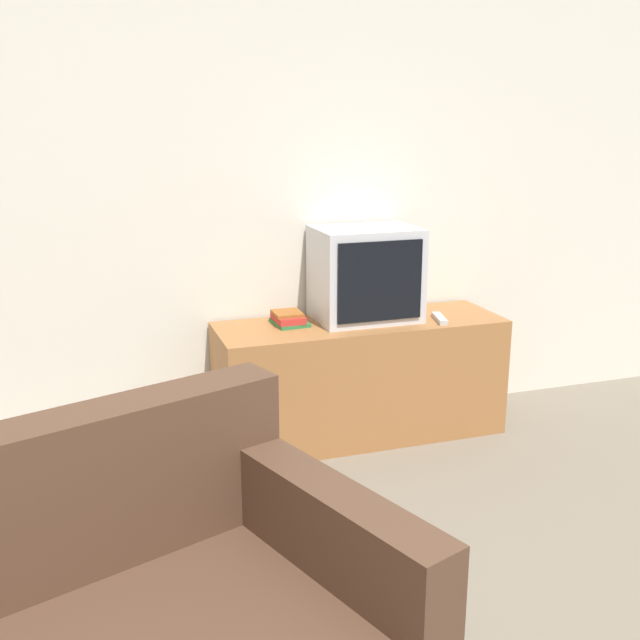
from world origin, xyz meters
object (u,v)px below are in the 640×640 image
at_px(television, 366,274).
at_px(book_stack, 289,319).
at_px(tv_stand, 360,379).
at_px(remote_on_stand, 440,318).

relative_size(television, book_stack, 2.53).
xyz_separation_m(tv_stand, television, (0.04, 0.05, 0.56)).
height_order(television, remote_on_stand, television).
bearing_deg(book_stack, television, -2.20).
bearing_deg(television, tv_stand, -131.49).
distance_m(tv_stand, remote_on_stand, 0.53).
xyz_separation_m(tv_stand, remote_on_stand, (0.40, -0.11, 0.33)).
height_order(book_stack, remote_on_stand, book_stack).
relative_size(tv_stand, remote_on_stand, 7.61).
bearing_deg(television, book_stack, 177.80).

